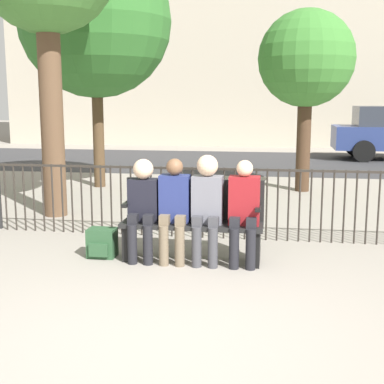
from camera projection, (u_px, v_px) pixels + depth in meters
name	position (u px, v px, depth m)	size (l,w,h in m)	color
ground_plane	(150.00, 340.00, 4.12)	(80.00, 80.00, 0.00)	gray
park_bench	(193.00, 217.00, 6.13)	(1.61, 0.45, 0.92)	black
seated_person_0	(143.00, 203.00, 6.06)	(0.34, 0.39, 1.17)	black
seated_person_1	(174.00, 205.00, 6.01)	(0.34, 0.39, 1.18)	brown
seated_person_2	(207.00, 202.00, 5.95)	(0.34, 0.39, 1.22)	#3D3D42
seated_person_3	(244.00, 208.00, 5.89)	(0.34, 0.39, 1.17)	black
backpack	(102.00, 243.00, 6.25)	(0.32, 0.28, 0.34)	#284C2D
fence_railing	(203.00, 196.00, 7.06)	(9.01, 0.03, 0.95)	#2D2823
tree_0	(95.00, 21.00, 10.76)	(3.09, 3.09, 4.93)	#4C3823
tree_2	(306.00, 60.00, 10.35)	(1.88, 1.88, 3.55)	#422D1E
street_surface	(244.00, 162.00, 15.80)	(24.00, 6.00, 0.01)	#333335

